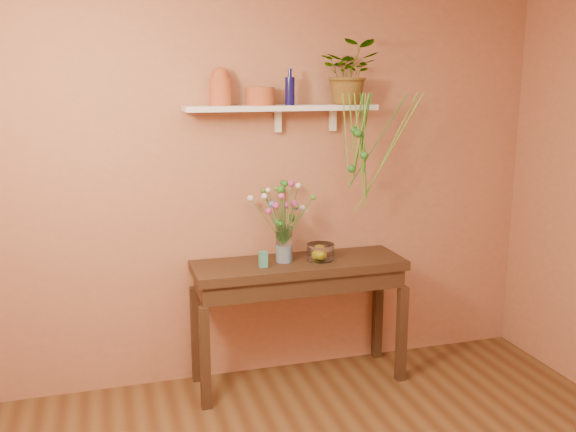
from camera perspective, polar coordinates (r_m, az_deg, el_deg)
room at (r=2.59m, az=9.80°, el=-4.75°), size 4.04×4.04×2.70m
sideboard at (r=4.37m, az=1.00°, el=-5.73°), size 1.46×0.47×0.88m
wall_shelf at (r=4.26m, az=-0.47°, el=9.72°), size 1.30×0.24×0.19m
terracotta_jug at (r=4.18m, az=-6.12°, el=11.52°), size 0.19×0.19×0.25m
terracotta_pot at (r=4.24m, az=-2.56°, el=10.80°), size 0.23×0.23×0.12m
blue_bottle at (r=4.24m, az=0.17°, el=11.31°), size 0.08×0.08×0.24m
spider_plant at (r=4.39m, az=5.63°, el=12.81°), size 0.48×0.46×0.43m
plant_fronds at (r=4.28m, az=6.74°, el=6.54°), size 0.55×0.26×0.83m
glass_vase at (r=4.29m, az=-0.36°, el=-2.83°), size 0.12×0.12×0.24m
bouquet at (r=4.23m, az=-0.44°, el=1.02°), size 0.41×0.43×0.46m
glass_bowl at (r=4.35m, az=2.96°, el=-3.33°), size 0.19×0.19×0.11m
lemon at (r=4.35m, az=2.88°, el=-3.46°), size 0.07×0.07×0.07m
carton at (r=4.18m, az=-2.26°, el=-3.95°), size 0.06×0.04×0.11m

